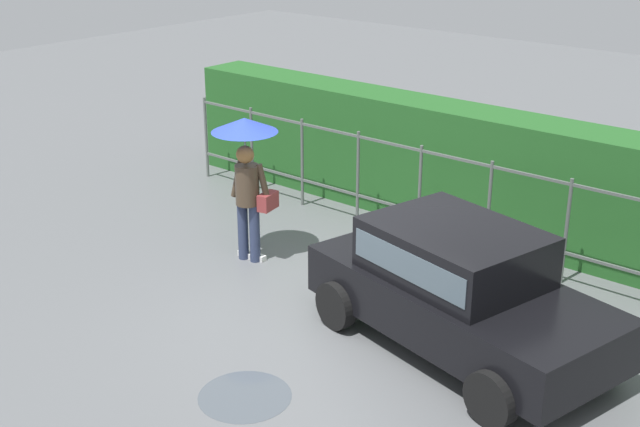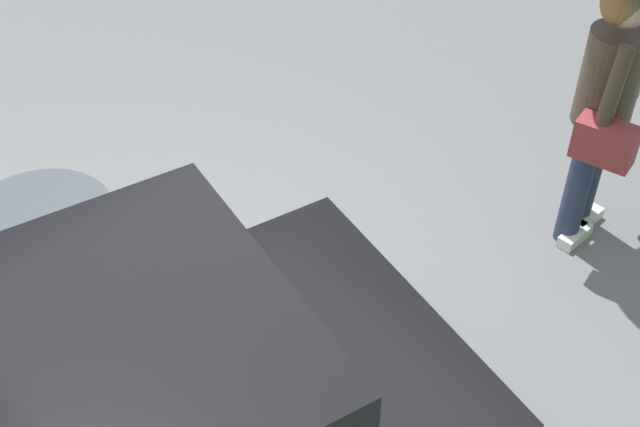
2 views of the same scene
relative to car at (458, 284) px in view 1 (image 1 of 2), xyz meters
The scene contains 6 objects.
ground_plane 1.67m from the car, 164.43° to the right, with size 40.00×40.00×0.00m, color slate.
car is the anchor object (origin of this frame).
pedestrian 3.69m from the car, behind, with size 0.93×0.93×2.08m.
fence_section 2.58m from the car, 111.69° to the left, with size 11.75×0.05×1.50m.
hedge_row 3.47m from the car, 105.94° to the left, with size 12.70×0.90×1.90m, color #235B23.
puddle_near 2.72m from the car, 116.05° to the right, with size 1.00×1.00×0.00m, color #4C545B.
Camera 1 is at (5.77, -7.26, 5.05)m, focal length 47.24 mm.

